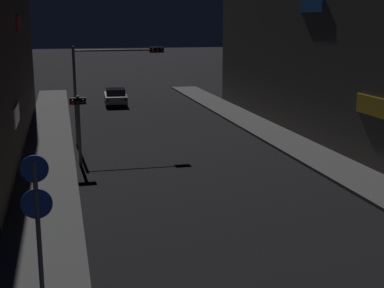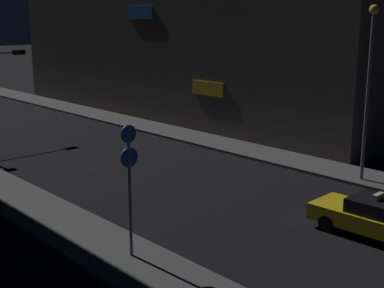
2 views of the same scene
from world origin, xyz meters
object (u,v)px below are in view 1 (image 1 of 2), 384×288
object	(u,v)px
traffic_light_overhead	(109,74)
sign_pole_left	(39,234)
traffic_light_left_kerb	(78,116)
far_car	(115,96)

from	to	relation	value
traffic_light_overhead	sign_pole_left	xyz separation A→B (m)	(-3.30, -20.23, -1.40)
sign_pole_left	traffic_light_left_kerb	bearing A→B (deg)	85.11
traffic_light_overhead	sign_pole_left	size ratio (longest dim) A/B	1.33
traffic_light_overhead	far_car	bearing A→B (deg)	83.36
far_car	traffic_light_left_kerb	size ratio (longest dim) A/B	1.30
far_car	traffic_light_left_kerb	xyz separation A→B (m)	(-3.76, -20.01, 1.79)
far_car	sign_pole_left	xyz separation A→B (m)	(-5.13, -35.94, 2.00)
far_car	sign_pole_left	bearing A→B (deg)	-98.12
traffic_light_left_kerb	sign_pole_left	distance (m)	16.00
traffic_light_overhead	sign_pole_left	distance (m)	20.55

